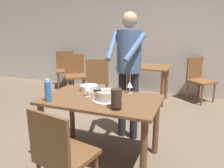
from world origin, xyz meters
TOP-DOWN VIEW (x-y plane):
  - ground_plane at (0.00, 0.00)m, footprint 14.00×14.00m
  - back_wall at (0.00, 2.97)m, footprint 10.00×0.12m
  - main_dining_table at (0.00, 0.00)m, footprint 1.33×0.79m
  - cake_on_platter at (0.09, -0.03)m, footprint 0.34×0.34m
  - cake_knife at (0.03, -0.07)m, footprint 0.25×0.15m
  - plate_stack at (-0.27, 0.23)m, footprint 0.22×0.22m
  - wine_glass_near at (0.25, 0.32)m, footprint 0.08×0.08m
  - wine_glass_far at (-0.17, 0.01)m, footprint 0.08×0.08m
  - water_bottle at (-0.49, -0.29)m, footprint 0.07×0.07m
  - hurricane_lamp at (0.28, -0.25)m, footprint 0.11×0.11m
  - person_cutting_cake at (0.14, 0.61)m, footprint 0.46×0.57m
  - chair_near_side at (-0.03, -0.77)m, footprint 0.52×0.52m
  - background_table at (-0.02, 2.27)m, footprint 1.00×0.70m
  - background_chair_0 at (1.04, 2.66)m, footprint 0.62×0.62m
  - background_chair_1 at (-0.89, 1.86)m, footprint 0.56×0.56m
  - background_chair_2 at (-2.13, 2.59)m, footprint 0.61×0.61m
  - background_chair_3 at (-1.60, 2.16)m, footprint 0.61×0.61m

SIDE VIEW (x-z plane):
  - ground_plane at x=0.00m, z-range 0.00..0.00m
  - chair_near_side at x=-0.03m, z-range 0.04..0.94m
  - background_chair_0 at x=1.04m, z-range 0.04..0.94m
  - background_chair_1 at x=-0.89m, z-range 0.04..0.94m
  - background_chair_2 at x=-2.13m, z-range 0.04..0.94m
  - background_chair_3 at x=-1.60m, z-range 0.04..0.94m
  - background_table at x=-0.02m, z-range 0.21..0.95m
  - main_dining_table at x=0.00m, z-range 0.24..0.99m
  - plate_stack at x=-0.27m, z-range 0.75..0.82m
  - cake_on_platter at x=0.09m, z-range 0.75..0.86m
  - wine_glass_near at x=0.25m, z-range 0.78..0.92m
  - wine_glass_far at x=-0.17m, z-range 0.78..0.92m
  - hurricane_lamp at x=0.28m, z-range 0.75..0.96m
  - water_bottle at x=-0.49m, z-range 0.74..0.99m
  - cake_knife at x=0.03m, z-range 0.86..0.88m
  - person_cutting_cake at x=0.14m, z-range 0.22..1.94m
  - back_wall at x=0.00m, z-range 0.00..2.70m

